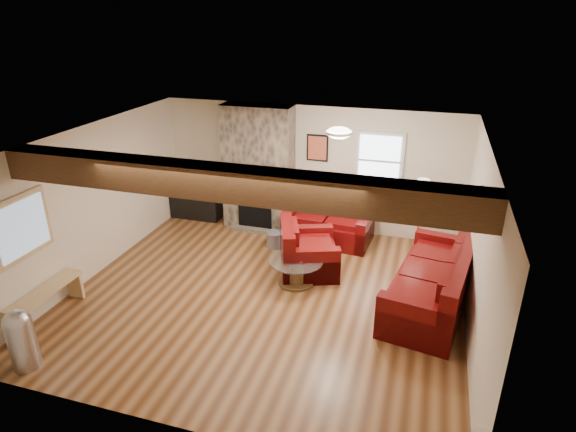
{
  "coord_description": "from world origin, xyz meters",
  "views": [
    {
      "loc": [
        2.22,
        -6.11,
        4.18
      ],
      "look_at": [
        0.25,
        0.4,
        1.23
      ],
      "focal_mm": 30.0,
      "sensor_mm": 36.0,
      "label": 1
    }
  ],
  "objects_px": {
    "television": "(195,184)",
    "armchair_red": "(309,248)",
    "sofa_three": "(432,277)",
    "floor_lamp": "(422,192)",
    "loveseat": "(329,220)",
    "coffee_table": "(296,271)",
    "tv_cabinet": "(197,205)"
  },
  "relations": [
    {
      "from": "loveseat",
      "to": "tv_cabinet",
      "type": "xyz_separation_m",
      "value": [
        -2.97,
        0.3,
        -0.16
      ]
    },
    {
      "from": "coffee_table",
      "to": "floor_lamp",
      "type": "xyz_separation_m",
      "value": [
        1.83,
        1.31,
        1.12
      ]
    },
    {
      "from": "armchair_red",
      "to": "floor_lamp",
      "type": "height_order",
      "value": "floor_lamp"
    },
    {
      "from": "loveseat",
      "to": "armchair_red",
      "type": "xyz_separation_m",
      "value": [
        -0.07,
        -1.25,
        0.0
      ]
    },
    {
      "from": "loveseat",
      "to": "coffee_table",
      "type": "xyz_separation_m",
      "value": [
        -0.16,
        -1.73,
        -0.21
      ]
    },
    {
      "from": "loveseat",
      "to": "floor_lamp",
      "type": "xyz_separation_m",
      "value": [
        1.67,
        -0.42,
        0.9
      ]
    },
    {
      "from": "coffee_table",
      "to": "armchair_red",
      "type": "bearing_deg",
      "value": 79.53
    },
    {
      "from": "coffee_table",
      "to": "tv_cabinet",
      "type": "relative_size",
      "value": 0.82
    },
    {
      "from": "coffee_table",
      "to": "floor_lamp",
      "type": "bearing_deg",
      "value": 35.54
    },
    {
      "from": "coffee_table",
      "to": "tv_cabinet",
      "type": "height_order",
      "value": "tv_cabinet"
    },
    {
      "from": "floor_lamp",
      "to": "tv_cabinet",
      "type": "bearing_deg",
      "value": 171.15
    },
    {
      "from": "armchair_red",
      "to": "tv_cabinet",
      "type": "distance_m",
      "value": 3.29
    },
    {
      "from": "loveseat",
      "to": "tv_cabinet",
      "type": "bearing_deg",
      "value": 178.27
    },
    {
      "from": "floor_lamp",
      "to": "sofa_three",
      "type": "bearing_deg",
      "value": -77.64
    },
    {
      "from": "coffee_table",
      "to": "floor_lamp",
      "type": "height_order",
      "value": "floor_lamp"
    },
    {
      "from": "armchair_red",
      "to": "television",
      "type": "distance_m",
      "value": 3.3
    },
    {
      "from": "television",
      "to": "loveseat",
      "type": "bearing_deg",
      "value": -5.77
    },
    {
      "from": "loveseat",
      "to": "coffee_table",
      "type": "distance_m",
      "value": 1.75
    },
    {
      "from": "loveseat",
      "to": "armchair_red",
      "type": "relative_size",
      "value": 1.52
    },
    {
      "from": "loveseat",
      "to": "tv_cabinet",
      "type": "height_order",
      "value": "loveseat"
    },
    {
      "from": "sofa_three",
      "to": "television",
      "type": "xyz_separation_m",
      "value": [
        -4.93,
        2.02,
        0.28
      ]
    },
    {
      "from": "sofa_three",
      "to": "floor_lamp",
      "type": "relative_size",
      "value": 1.55
    },
    {
      "from": "armchair_red",
      "to": "floor_lamp",
      "type": "bearing_deg",
      "value": -84.88
    },
    {
      "from": "loveseat",
      "to": "armchair_red",
      "type": "bearing_deg",
      "value": -89.2
    },
    {
      "from": "armchair_red",
      "to": "floor_lamp",
      "type": "xyz_separation_m",
      "value": [
        1.74,
        0.83,
        0.9
      ]
    },
    {
      "from": "coffee_table",
      "to": "television",
      "type": "bearing_deg",
      "value": 144.12
    },
    {
      "from": "sofa_three",
      "to": "loveseat",
      "type": "relative_size",
      "value": 1.49
    },
    {
      "from": "television",
      "to": "floor_lamp",
      "type": "bearing_deg",
      "value": -8.85
    },
    {
      "from": "coffee_table",
      "to": "television",
      "type": "distance_m",
      "value": 3.51
    },
    {
      "from": "television",
      "to": "armchair_red",
      "type": "bearing_deg",
      "value": -28.12
    },
    {
      "from": "sofa_three",
      "to": "coffee_table",
      "type": "distance_m",
      "value": 2.13
    },
    {
      "from": "sofa_three",
      "to": "television",
      "type": "distance_m",
      "value": 5.34
    }
  ]
}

